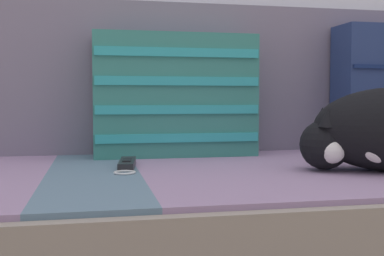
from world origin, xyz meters
name	(u,v)px	position (x,y,z in m)	size (l,w,h in m)	color
couch	(221,247)	(0.00, 0.09, 0.20)	(2.19, 0.92, 0.40)	#3D3838
sofa_backrest	(190,79)	(0.00, 0.48, 0.63)	(2.14, 0.14, 0.46)	slate
throw_pillow_striped	(175,95)	(-0.07, 0.33, 0.58)	(0.47, 0.14, 0.35)	#337A70
game_remote_far	(127,164)	(-0.23, 0.11, 0.41)	(0.07, 0.20, 0.02)	black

